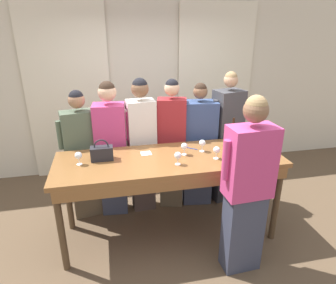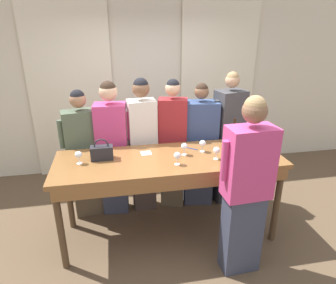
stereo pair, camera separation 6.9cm
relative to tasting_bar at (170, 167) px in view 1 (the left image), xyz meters
name	(u,v)px [view 1 (the left image)]	position (x,y,z in m)	size (l,w,h in m)	color
ground_plane	(169,232)	(0.00, 0.03, -0.90)	(18.00, 18.00, 0.00)	brown
wall_back	(145,87)	(0.00, 1.96, 0.50)	(12.00, 0.06, 2.80)	beige
curtain_panel_left	(69,94)	(-1.19, 1.89, 0.45)	(1.26, 0.03, 2.69)	#EFE5C6
curtain_panel_right	(215,88)	(1.19, 1.89, 0.45)	(1.26, 0.03, 2.69)	#EFE5C6
tasting_bar	(170,167)	(0.00, 0.00, 0.00)	(2.47, 0.83, 1.00)	brown
wine_bottle	(233,133)	(0.85, 0.31, 0.22)	(0.08, 0.08, 0.31)	black
handbag	(102,153)	(-0.72, 0.12, 0.18)	(0.24, 0.12, 0.23)	#232328
wine_glass_front_left	(240,155)	(0.68, -0.28, 0.20)	(0.08, 0.08, 0.14)	white
wine_glass_front_mid	(184,147)	(0.18, 0.07, 0.20)	(0.08, 0.08, 0.14)	white
wine_glass_front_right	(178,156)	(0.05, -0.16, 0.20)	(0.08, 0.08, 0.14)	white
wine_glass_center_left	(78,156)	(-0.95, 0.05, 0.20)	(0.08, 0.08, 0.14)	white
wine_glass_center_mid	(202,143)	(0.40, 0.12, 0.20)	(0.08, 0.08, 0.14)	white
wine_glass_center_right	(262,154)	(0.92, -0.30, 0.20)	(0.08, 0.08, 0.14)	white
wine_glass_back_left	(242,148)	(0.78, -0.11, 0.20)	(0.08, 0.08, 0.14)	white
wine_glass_back_mid	(217,150)	(0.49, -0.10, 0.20)	(0.08, 0.08, 0.14)	white
napkin	(146,153)	(-0.24, 0.19, 0.10)	(0.12, 0.12, 0.00)	white
pen	(192,148)	(0.30, 0.21, 0.11)	(0.11, 0.09, 0.01)	#193399
guest_olive_jacket	(83,155)	(-0.97, 0.64, -0.05)	(0.53, 0.30, 1.66)	brown
guest_pink_top	(111,149)	(-0.61, 0.64, 0.00)	(0.49, 0.30, 1.75)	#383D51
guest_cream_sweater	(142,144)	(-0.23, 0.64, 0.03)	(0.46, 0.27, 1.77)	#473833
guest_striped_shirt	(172,144)	(0.16, 0.64, 0.01)	(0.47, 0.29, 1.75)	brown
guest_navy_coat	(198,146)	(0.52, 0.64, -0.06)	(0.57, 0.33, 1.69)	#383D51
guest_beige_cap	(226,138)	(0.92, 0.64, 0.02)	(0.48, 0.34, 1.81)	#28282D
host_pouring	(247,188)	(0.60, -0.64, 0.03)	(0.55, 0.28, 1.82)	#383D51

